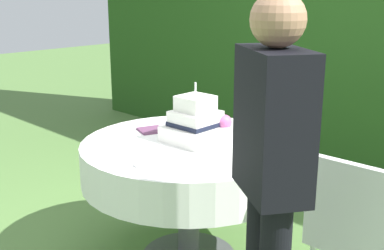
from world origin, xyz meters
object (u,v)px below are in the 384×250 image
(serving_plate_far, at_px, (257,130))
(garden_chair, at_px, (355,230))
(serving_plate_near, at_px, (244,136))
(serving_plate_left, at_px, (148,164))
(napkin_stack, at_px, (151,130))
(cake_table, at_px, (189,162))
(wedding_cake, at_px, (196,124))
(standing_person, at_px, (271,173))

(serving_plate_far, distance_m, garden_chair, 1.00)
(serving_plate_near, height_order, serving_plate_left, same)
(serving_plate_far, relative_size, napkin_stack, 0.73)
(serving_plate_far, bearing_deg, cake_table, -106.20)
(wedding_cake, distance_m, serving_plate_near, 0.32)
(serving_plate_near, height_order, garden_chair, garden_chair)
(serving_plate_near, relative_size, serving_plate_left, 0.89)
(serving_plate_near, xyz_separation_m, serving_plate_left, (-0.04, -0.73, 0.00))
(garden_chair, bearing_deg, cake_table, -177.30)
(cake_table, bearing_deg, serving_plate_near, 63.10)
(napkin_stack, height_order, standing_person, standing_person)
(wedding_cake, distance_m, napkin_stack, 0.36)
(serving_plate_near, relative_size, garden_chair, 0.14)
(napkin_stack, xyz_separation_m, garden_chair, (1.35, 0.05, -0.21))
(serving_plate_left, distance_m, garden_chair, 1.04)
(cake_table, height_order, serving_plate_left, serving_plate_left)
(wedding_cake, bearing_deg, serving_plate_far, 74.06)
(cake_table, xyz_separation_m, wedding_cake, (0.02, 0.05, 0.23))
(standing_person, bearing_deg, garden_chair, 77.44)
(serving_plate_left, xyz_separation_m, standing_person, (0.79, -0.06, 0.18))
(cake_table, height_order, standing_person, standing_person)
(wedding_cake, height_order, garden_chair, wedding_cake)
(cake_table, relative_size, garden_chair, 1.40)
(serving_plate_near, bearing_deg, napkin_stack, -147.00)
(garden_chair, bearing_deg, serving_plate_left, -153.07)
(wedding_cake, bearing_deg, standing_person, -30.31)
(serving_plate_far, bearing_deg, napkin_stack, -134.60)
(wedding_cake, xyz_separation_m, serving_plate_far, (0.12, 0.42, -0.10))
(napkin_stack, xyz_separation_m, standing_person, (1.23, -0.47, 0.18))
(serving_plate_left, bearing_deg, serving_plate_near, 86.61)
(serving_plate_left, height_order, napkin_stack, napkin_stack)
(garden_chair, height_order, standing_person, standing_person)
(serving_plate_left, relative_size, napkin_stack, 0.94)
(cake_table, distance_m, garden_chair, 1.03)
(serving_plate_far, bearing_deg, standing_person, -50.67)
(wedding_cake, relative_size, garden_chair, 0.39)
(serving_plate_far, bearing_deg, wedding_cake, -105.94)
(serving_plate_near, distance_m, garden_chair, 0.93)
(garden_chair, bearing_deg, serving_plate_near, 162.84)
(napkin_stack, relative_size, standing_person, 0.09)
(cake_table, xyz_separation_m, serving_plate_left, (0.12, -0.41, 0.13))
(wedding_cake, xyz_separation_m, napkin_stack, (-0.34, -0.05, -0.10))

